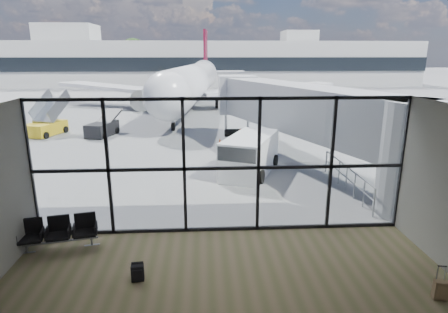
{
  "coord_description": "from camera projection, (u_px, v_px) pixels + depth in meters",
  "views": [
    {
      "loc": [
        -0.6,
        -11.53,
        5.76
      ],
      "look_at": [
        0.26,
        3.0,
        1.77
      ],
      "focal_mm": 30.0,
      "sensor_mm": 36.0,
      "label": 1
    }
  ],
  "objects": [
    {
      "name": "tree_4",
      "position": [
        105.0,
        56.0,
        79.39
      ],
      "size": [
        5.61,
        5.61,
        8.07
      ],
      "color": "#382619",
      "rests_on": "ground"
    },
    {
      "name": "traffic_cone_c",
      "position": [
        220.0,
        142.0,
        24.16
      ],
      "size": [
        0.36,
        0.36,
        0.52
      ],
      "color": "#FF510D",
      "rests_on": "ground"
    },
    {
      "name": "airliner",
      "position": [
        194.0,
        81.0,
        41.6
      ],
      "size": [
        30.92,
        35.92,
        9.26
      ],
      "rotation": [
        0.0,
        0.0,
        -0.1
      ],
      "color": "silver",
      "rests_on": "ground"
    },
    {
      "name": "tree_1",
      "position": [
        18.0,
        56.0,
        78.37
      ],
      "size": [
        5.61,
        5.61,
        8.07
      ],
      "color": "#382619",
      "rests_on": "ground"
    },
    {
      "name": "jet_bridge",
      "position": [
        310.0,
        115.0,
        19.01
      ],
      "size": [
        8.0,
        16.5,
        4.33
      ],
      "color": "#A2A4A7",
      "rests_on": "ground"
    },
    {
      "name": "traffic_cone_a",
      "position": [
        239.0,
        146.0,
        23.09
      ],
      "size": [
        0.39,
        0.39,
        0.56
      ],
      "color": "orange",
      "rests_on": "ground"
    },
    {
      "name": "apron_railing",
      "position": [
        347.0,
        175.0,
        16.15
      ],
      "size": [
        0.06,
        5.46,
        1.11
      ],
      "color": "gray",
      "rests_on": "ground"
    },
    {
      "name": "ground",
      "position": [
        206.0,
        98.0,
        51.16
      ],
      "size": [
        220.0,
        220.0,
        0.0
      ],
      "primitive_type": "plane",
      "color": "slate",
      "rests_on": "ground"
    },
    {
      "name": "service_van",
      "position": [
        249.0,
        155.0,
        18.46
      ],
      "size": [
        3.47,
        4.72,
        1.88
      ],
      "rotation": [
        0.0,
        0.0,
        -0.41
      ],
      "color": "white",
      "rests_on": "ground"
    },
    {
      "name": "tree_3",
      "position": [
        77.0,
        60.0,
        79.22
      ],
      "size": [
        4.95,
        4.95,
        7.12
      ],
      "color": "#382619",
      "rests_on": "ground"
    },
    {
      "name": "lounge_shell",
      "position": [
        234.0,
        218.0,
        7.34
      ],
      "size": [
        12.02,
        8.01,
        4.51
      ],
      "color": "#696542",
      "rests_on": "ground"
    },
    {
      "name": "backpack",
      "position": [
        138.0,
        273.0,
        9.78
      ],
      "size": [
        0.34,
        0.32,
        0.49
      ],
      "rotation": [
        0.0,
        0.0,
        0.1
      ],
      "color": "black",
      "rests_on": "ground"
    },
    {
      "name": "far_terminal",
      "position": [
        201.0,
        62.0,
        71.17
      ],
      "size": [
        80.0,
        12.2,
        11.0
      ],
      "color": "#A4A4A0",
      "rests_on": "ground"
    },
    {
      "name": "tree_5",
      "position": [
        134.0,
        53.0,
        79.57
      ],
      "size": [
        6.27,
        6.27,
        9.03
      ],
      "color": "#382619",
      "rests_on": "ground"
    },
    {
      "name": "belt_loader",
      "position": [
        103.0,
        128.0,
        27.22
      ],
      "size": [
        2.14,
        3.88,
        1.7
      ],
      "rotation": [
        0.0,
        0.0,
        -0.26
      ],
      "color": "black",
      "rests_on": "ground"
    },
    {
      "name": "mobile_stairs",
      "position": [
        46.0,
        126.0,
        27.51
      ],
      "size": [
        2.67,
        3.96,
        2.56
      ],
      "rotation": [
        0.0,
        0.0,
        -0.29
      ],
      "color": "#BB9916",
      "rests_on": "ground"
    },
    {
      "name": "tree_2",
      "position": [
        47.0,
        53.0,
        78.55
      ],
      "size": [
        6.27,
        6.27,
        9.03
      ],
      "color": "#382619",
      "rests_on": "ground"
    },
    {
      "name": "suitcase",
      "position": [
        440.0,
        290.0,
        9.04
      ],
      "size": [
        0.34,
        0.27,
        0.85
      ],
      "rotation": [
        0.0,
        0.0,
        -0.17
      ],
      "color": "#7F6547",
      "rests_on": "ground"
    },
    {
      "name": "glass_curtain_wall",
      "position": [
        222.0,
        167.0,
        12.06
      ],
      "size": [
        12.1,
        0.12,
        4.5
      ],
      "color": "white",
      "rests_on": "ground"
    },
    {
      "name": "seating_row",
      "position": [
        59.0,
        231.0,
        11.41
      ],
      "size": [
        2.25,
        1.04,
        1.0
      ],
      "rotation": [
        0.0,
        0.0,
        0.2
      ],
      "color": "gray",
      "rests_on": "ground"
    },
    {
      "name": "traffic_cone_b",
      "position": [
        240.0,
        133.0,
        26.79
      ],
      "size": [
        0.45,
        0.45,
        0.64
      ],
      "color": "#FC4A0D",
      "rests_on": "ground"
    }
  ]
}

